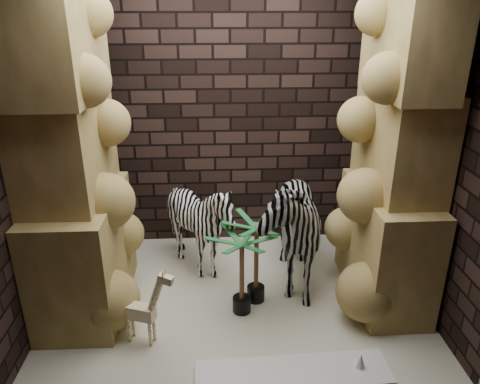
{
  "coord_description": "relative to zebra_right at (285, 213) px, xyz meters",
  "views": [
    {
      "loc": [
        -0.17,
        -3.76,
        2.69
      ],
      "look_at": [
        0.05,
        0.15,
        1.06
      ],
      "focal_mm": 34.43,
      "sensor_mm": 36.0,
      "label": 1
    }
  ],
  "objects": [
    {
      "name": "floor",
      "position": [
        -0.5,
        -0.32,
        -0.75
      ],
      "size": [
        3.5,
        3.5,
        0.0
      ],
      "primitive_type": "plane",
      "color": "beige",
      "rests_on": "ground"
    },
    {
      "name": "wall_back",
      "position": [
        -0.5,
        0.93,
        0.75
      ],
      "size": [
        3.5,
        0.0,
        3.5
      ],
      "primitive_type": "plane",
      "rotation": [
        1.57,
        0.0,
        0.0
      ],
      "color": "black",
      "rests_on": "ground"
    },
    {
      "name": "wall_front",
      "position": [
        -0.5,
        -1.57,
        0.75
      ],
      "size": [
        3.5,
        0.0,
        3.5
      ],
      "primitive_type": "plane",
      "rotation": [
        -1.57,
        0.0,
        0.0
      ],
      "color": "black",
      "rests_on": "ground"
    },
    {
      "name": "wall_left",
      "position": [
        -2.25,
        -0.32,
        0.75
      ],
      "size": [
        0.0,
        3.0,
        3.0
      ],
      "primitive_type": "plane",
      "rotation": [
        1.57,
        0.0,
        1.57
      ],
      "color": "black",
      "rests_on": "ground"
    },
    {
      "name": "wall_right",
      "position": [
        1.25,
        -0.32,
        0.75
      ],
      "size": [
        0.0,
        3.0,
        3.0
      ],
      "primitive_type": "plane",
      "rotation": [
        1.57,
        0.0,
        -1.57
      ],
      "color": "black",
      "rests_on": "ground"
    },
    {
      "name": "rock_pillar_left",
      "position": [
        -1.9,
        -0.32,
        0.75
      ],
      "size": [
        0.68,
        1.3,
        3.0
      ],
      "primitive_type": null,
      "color": "tan",
      "rests_on": "floor"
    },
    {
      "name": "rock_pillar_right",
      "position": [
        0.92,
        -0.32,
        0.75
      ],
      "size": [
        0.58,
        1.25,
        3.0
      ],
      "primitive_type": null,
      "color": "tan",
      "rests_on": "floor"
    },
    {
      "name": "zebra_right",
      "position": [
        0.0,
        0.0,
        0.0
      ],
      "size": [
        0.71,
        1.28,
        1.5
      ],
      "primitive_type": "imported",
      "rotation": [
        0.0,
        0.0,
        -0.02
      ],
      "color": "white",
      "rests_on": "floor"
    },
    {
      "name": "zebra_left",
      "position": [
        -0.85,
        0.19,
        -0.25
      ],
      "size": [
        1.07,
        1.24,
        0.99
      ],
      "primitive_type": "imported",
      "rotation": [
        0.0,
        0.0,
        -0.18
      ],
      "color": "white",
      "rests_on": "floor"
    },
    {
      "name": "giraffe_toy",
      "position": [
        -1.33,
        -0.9,
        -0.37
      ],
      "size": [
        0.41,
        0.25,
        0.76
      ],
      "primitive_type": null,
      "rotation": [
        0.0,
        0.0,
        -0.34
      ],
      "color": "#FDEBB8",
      "rests_on": "floor"
    },
    {
      "name": "palm_front",
      "position": [
        -0.32,
        -0.37,
        -0.31
      ],
      "size": [
        0.36,
        0.36,
        0.88
      ],
      "primitive_type": null,
      "color": "#195926",
      "rests_on": "floor"
    },
    {
      "name": "palm_back",
      "position": [
        -0.46,
        -0.53,
        -0.34
      ],
      "size": [
        0.36,
        0.36,
        0.81
      ],
      "primitive_type": null,
      "color": "#195926",
      "rests_on": "floor"
    },
    {
      "name": "surfboard",
      "position": [
        -0.11,
        -1.37,
        -0.73
      ],
      "size": [
        1.52,
        0.43,
        0.05
      ],
      "primitive_type": "cube",
      "rotation": [
        0.0,
        0.0,
        0.04
      ],
      "color": "white",
      "rests_on": "floor"
    }
  ]
}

